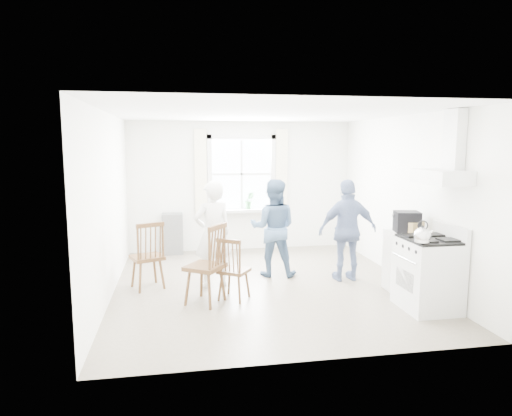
{
  "coord_description": "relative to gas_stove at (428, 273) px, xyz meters",
  "views": [
    {
      "loc": [
        -1.31,
        -6.65,
        2.16
      ],
      "look_at": [
        -0.1,
        0.2,
        1.18
      ],
      "focal_mm": 32.0,
      "sensor_mm": 36.0,
      "label": 1
    }
  ],
  "objects": [
    {
      "name": "room_shell",
      "position": [
        -1.91,
        1.35,
        0.82
      ],
      "size": [
        4.62,
        5.12,
        2.64
      ],
      "color": "#7A6E5D",
      "rests_on": "ground"
    },
    {
      "name": "window_assembly",
      "position": [
        -1.91,
        3.8,
        0.98
      ],
      "size": [
        1.88,
        0.24,
        1.7
      ],
      "color": "white",
      "rests_on": "room_shell"
    },
    {
      "name": "range_hood",
      "position": [
        0.16,
        -0.0,
        1.42
      ],
      "size": [
        0.45,
        0.76,
        0.94
      ],
      "color": "silver",
      "rests_on": "room_shell"
    },
    {
      "name": "shelf_unit",
      "position": [
        -3.31,
        3.68,
        -0.08
      ],
      "size": [
        0.4,
        0.3,
        0.8
      ],
      "primitive_type": "cube",
      "color": "slate",
      "rests_on": "ground"
    },
    {
      "name": "gas_stove",
      "position": [
        0.0,
        0.0,
        0.0
      ],
      "size": [
        0.68,
        0.76,
        1.12
      ],
      "color": "silver",
      "rests_on": "ground"
    },
    {
      "name": "kettle",
      "position": [
        -0.27,
        -0.27,
        0.56
      ],
      "size": [
        0.2,
        0.2,
        0.29
      ],
      "color": "silver",
      "rests_on": "gas_stove"
    },
    {
      "name": "low_cabinet",
      "position": [
        0.07,
        0.7,
        -0.03
      ],
      "size": [
        0.5,
        0.55,
        0.9
      ],
      "primitive_type": "cube",
      "color": "silver",
      "rests_on": "ground"
    },
    {
      "name": "stereo_stack",
      "position": [
        0.03,
        0.67,
        0.57
      ],
      "size": [
        0.39,
        0.37,
        0.3
      ],
      "color": "black",
      "rests_on": "low_cabinet"
    },
    {
      "name": "cardboard_box",
      "position": [
        0.09,
        0.58,
        0.5
      ],
      "size": [
        0.3,
        0.26,
        0.16
      ],
      "primitive_type": "cube",
      "rotation": [
        0.0,
        0.0,
        0.38
      ],
      "color": "#A68850",
      "rests_on": "low_cabinet"
    },
    {
      "name": "windsor_chair_a",
      "position": [
        -3.63,
        1.44,
        0.15
      ],
      "size": [
        0.56,
        0.56,
        1.03
      ],
      "color": "#452B16",
      "rests_on": "ground"
    },
    {
      "name": "windsor_chair_b",
      "position": [
        -2.51,
        0.74,
        0.06
      ],
      "size": [
        0.52,
        0.51,
        0.9
      ],
      "color": "#452B16",
      "rests_on": "ground"
    },
    {
      "name": "windsor_chair_c",
      "position": [
        -2.76,
        0.66,
        0.19
      ],
      "size": [
        0.64,
        0.64,
        1.11
      ],
      "color": "#452B16",
      "rests_on": "ground"
    },
    {
      "name": "person_left",
      "position": [
        -2.69,
        1.44,
        0.33
      ],
      "size": [
        0.74,
        0.74,
        1.62
      ],
      "primitive_type": "imported",
      "rotation": [
        0.0,
        0.0,
        3.44
      ],
      "color": "white",
      "rests_on": "ground"
    },
    {
      "name": "person_mid",
      "position": [
        -1.67,
        1.87,
        0.31
      ],
      "size": [
        0.95,
        0.95,
        1.59
      ],
      "primitive_type": "imported",
      "rotation": [
        0.0,
        0.0,
        2.87
      ],
      "color": "#445E7F",
      "rests_on": "ground"
    },
    {
      "name": "person_right",
      "position": [
        -0.57,
        1.41,
        0.32
      ],
      "size": [
        0.95,
        0.95,
        1.61
      ],
      "primitive_type": "imported",
      "rotation": [
        0.0,
        0.0,
        3.15
      ],
      "color": "navy",
      "rests_on": "ground"
    },
    {
      "name": "potted_plant",
      "position": [
        -1.77,
        3.71,
        0.54
      ],
      "size": [
        0.2,
        0.2,
        0.35
      ],
      "primitive_type": "imported",
      "rotation": [
        0.0,
        0.0,
        -0.03
      ],
      "color": "#316F38",
      "rests_on": "window_assembly"
    }
  ]
}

